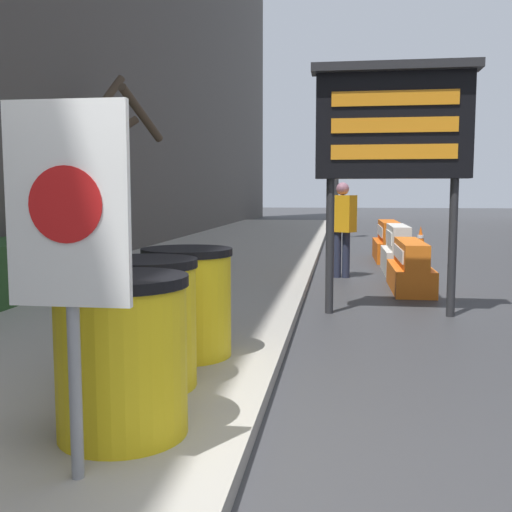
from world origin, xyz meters
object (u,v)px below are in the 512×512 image
(message_board, at_px, (393,127))
(jersey_barrier_white, at_px, (398,252))
(traffic_light_near_curb, at_px, (337,152))
(barrel_drum_back, at_px, (187,302))
(barrel_drum_foreground, at_px, (122,355))
(barrel_drum_middle, at_px, (144,323))
(pedestrian_worker, at_px, (342,222))
(warning_sign, at_px, (69,229))
(jersey_barrier_orange_near, at_px, (410,268))
(jersey_barrier_orange_far, at_px, (389,243))
(traffic_cone_near, at_px, (420,239))

(message_board, relative_size, jersey_barrier_white, 1.86)
(jersey_barrier_white, bearing_deg, traffic_light_near_curb, 98.24)
(barrel_drum_back, relative_size, message_board, 0.30)
(barrel_drum_foreground, relative_size, traffic_light_near_curb, 0.23)
(traffic_light_near_curb, bearing_deg, barrel_drum_foreground, -93.69)
(barrel_drum_middle, bearing_deg, traffic_light_near_curb, 85.57)
(traffic_light_near_curb, xyz_separation_m, pedestrian_worker, (0.16, -9.12, -1.81))
(warning_sign, height_order, jersey_barrier_orange_near, warning_sign)
(jersey_barrier_orange_near, bearing_deg, jersey_barrier_orange_far, 90.00)
(warning_sign, bearing_deg, traffic_cone_near, 76.09)
(jersey_barrier_white, bearing_deg, message_board, -96.61)
(barrel_drum_foreground, relative_size, warning_sign, 0.51)
(barrel_drum_back, xyz_separation_m, pedestrian_worker, (1.29, 5.76, 0.41))
(barrel_drum_middle, relative_size, pedestrian_worker, 0.54)
(traffic_light_near_curb, bearing_deg, warning_sign, -93.66)
(jersey_barrier_orange_far, bearing_deg, warning_sign, -101.84)
(warning_sign, xyz_separation_m, message_board, (1.83, 4.77, 0.95))
(barrel_drum_foreground, bearing_deg, pedestrian_worker, 80.57)
(jersey_barrier_white, distance_m, traffic_cone_near, 4.56)
(message_board, bearing_deg, barrel_drum_back, -125.96)
(pedestrian_worker, bearing_deg, jersey_barrier_white, 70.05)
(barrel_drum_middle, distance_m, warning_sign, 1.57)
(barrel_drum_middle, bearing_deg, message_board, 60.04)
(jersey_barrier_orange_near, height_order, pedestrian_worker, pedestrian_worker)
(warning_sign, relative_size, jersey_barrier_white, 1.10)
(traffic_cone_near, distance_m, traffic_light_near_curb, 5.07)
(warning_sign, relative_size, message_board, 0.59)
(jersey_barrier_white, bearing_deg, pedestrian_worker, -141.36)
(barrel_drum_back, distance_m, warning_sign, 2.33)
(barrel_drum_middle, relative_size, message_board, 0.30)
(traffic_cone_near, bearing_deg, barrel_drum_foreground, -104.39)
(barrel_drum_foreground, relative_size, message_board, 0.30)
(jersey_barrier_orange_near, height_order, traffic_light_near_curb, traffic_light_near_curb)
(barrel_drum_middle, xyz_separation_m, barrel_drum_back, (0.10, 0.83, 0.00))
(barrel_drum_middle, xyz_separation_m, jersey_barrier_orange_near, (2.42, 5.37, -0.24))
(message_board, height_order, traffic_light_near_curb, traffic_light_near_curb)
(traffic_cone_near, bearing_deg, barrel_drum_back, -106.68)
(barrel_drum_foreground, distance_m, jersey_barrier_orange_near, 6.60)
(barrel_drum_foreground, bearing_deg, warning_sign, -92.57)
(barrel_drum_middle, bearing_deg, traffic_cone_near, 73.99)
(barrel_drum_foreground, distance_m, traffic_cone_near, 13.11)
(barrel_drum_middle, distance_m, message_board, 4.25)
(message_board, height_order, jersey_barrier_orange_far, message_board)
(barrel_drum_middle, height_order, jersey_barrier_white, barrel_drum_middle)
(message_board, xyz_separation_m, jersey_barrier_white, (0.47, 4.04, -1.87))
(warning_sign, bearing_deg, barrel_drum_back, 90.72)
(barrel_drum_foreground, xyz_separation_m, jersey_barrier_orange_near, (2.27, 6.19, -0.24))
(traffic_cone_near, bearing_deg, message_board, -99.73)
(barrel_drum_back, xyz_separation_m, traffic_light_near_curb, (1.12, 14.89, 2.22))
(barrel_drum_back, height_order, jersey_barrier_orange_far, barrel_drum_back)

